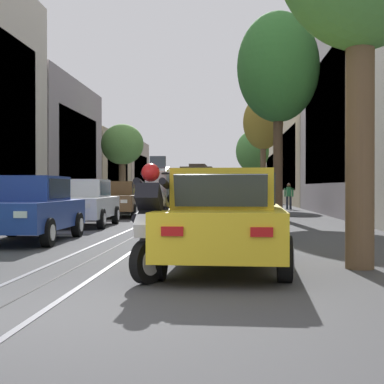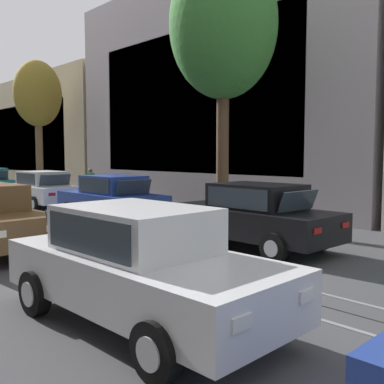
{
  "view_description": "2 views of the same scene",
  "coord_description": "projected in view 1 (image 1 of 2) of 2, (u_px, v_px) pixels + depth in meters",
  "views": [
    {
      "loc": [
        2.44,
        -5.52,
        1.29
      ],
      "look_at": [
        0.22,
        31.6,
        1.03
      ],
      "focal_mm": 54.31,
      "sensor_mm": 36.0,
      "label": 1
    },
    {
      "loc": [
        -5.93,
        9.0,
        2.27
      ],
      "look_at": [
        1.83,
        17.28,
        1.33
      ],
      "focal_mm": 41.84,
      "sensor_mm": 36.0,
      "label": 2
    }
  ],
  "objects": [
    {
      "name": "parked_car_white_fifth_right",
      "position": [
        227.0,
        197.0,
        32.89
      ],
      "size": [
        2.01,
        4.36,
        1.58
      ],
      "color": "silver",
      "rests_on": "ground"
    },
    {
      "name": "motorcycle_with_rider",
      "position": [
        153.0,
        214.0,
        8.25
      ],
      "size": [
        0.51,
        1.87,
        1.77
      ],
      "color": "black",
      "rests_on": "ground"
    },
    {
      "name": "parked_car_brown_fourth_left",
      "position": [
        118.0,
        199.0,
        25.7
      ],
      "size": [
        2.13,
        4.42,
        1.58
      ],
      "color": "brown",
      "rests_on": "ground"
    },
    {
      "name": "street_tree_kerb_right_second",
      "position": [
        278.0,
        68.0,
        24.08
      ],
      "size": [
        3.41,
        3.38,
        8.62
      ],
      "color": "brown",
      "rests_on": "ground"
    },
    {
      "name": "parked_car_teal_sixth_right",
      "position": [
        224.0,
        195.0,
        39.25
      ],
      "size": [
        2.13,
        4.42,
        1.58
      ],
      "color": "#196B70",
      "rests_on": "ground"
    },
    {
      "name": "trolley_track_rails",
      "position": [
        189.0,
        208.0,
        37.34
      ],
      "size": [
        1.14,
        75.47,
        0.01
      ],
      "color": "gray",
      "rests_on": "ground"
    },
    {
      "name": "parked_car_yellow_near_right",
      "position": [
        225.0,
        219.0,
        9.32
      ],
      "size": [
        2.15,
        4.42,
        1.58
      ],
      "color": "gold",
      "rests_on": "ground"
    },
    {
      "name": "cable_car_trolley",
      "position": [
        199.0,
        184.0,
        50.46
      ],
      "size": [
        2.61,
        9.14,
        3.28
      ],
      "color": "brown",
      "rests_on": "ground"
    },
    {
      "name": "parked_car_blue_second_left",
      "position": [
        29.0,
        208.0,
        14.05
      ],
      "size": [
        2.05,
        4.38,
        1.58
      ],
      "color": "#233D93",
      "rests_on": "ground"
    },
    {
      "name": "building_facade_right",
      "position": [
        342.0,
        142.0,
        35.93
      ],
      "size": [
        5.76,
        67.17,
        10.1
      ],
      "color": "beige",
      "rests_on": "ground"
    },
    {
      "name": "street_tree_kerb_right_mid",
      "position": [
        263.0,
        124.0,
        38.01
      ],
      "size": [
        2.64,
        2.12,
        7.39
      ],
      "color": "brown",
      "rests_on": "ground"
    },
    {
      "name": "parked_car_blue_fourth_right",
      "position": [
        227.0,
        198.0,
        27.38
      ],
      "size": [
        2.01,
        4.37,
        1.58
      ],
      "color": "#233D93",
      "rests_on": "ground"
    },
    {
      "name": "building_facade_left",
      "position": [
        31.0,
        140.0,
        35.8
      ],
      "size": [
        5.62,
        67.17,
        10.8
      ],
      "color": "gray",
      "rests_on": "ground"
    },
    {
      "name": "street_tree_kerb_right_fourth",
      "position": [
        252.0,
        152.0,
        53.68
      ],
      "size": [
        3.06,
        2.61,
        6.61
      ],
      "color": "brown",
      "rests_on": "ground"
    },
    {
      "name": "parked_car_black_mid_right",
      "position": [
        230.0,
        201.0,
        21.35
      ],
      "size": [
        2.02,
        4.37,
        1.58
      ],
      "color": "black",
      "rests_on": "ground"
    },
    {
      "name": "parked_car_teal_second_right",
      "position": [
        221.0,
        207.0,
        15.13
      ],
      "size": [
        2.15,
        4.42,
        1.58
      ],
      "color": "#196B70",
      "rests_on": "ground"
    },
    {
      "name": "street_tree_kerb_left_second",
      "position": [
        122.0,
        146.0,
        38.15
      ],
      "size": [
        2.81,
        2.29,
        5.5
      ],
      "color": "brown",
      "rests_on": "ground"
    },
    {
      "name": "ground_plane",
      "position": [
        183.0,
        211.0,
        32.6
      ],
      "size": [
        168.69,
        168.69,
        0.0
      ],
      "primitive_type": "plane",
      "color": "#424244"
    },
    {
      "name": "pedestrian_on_left_pavement",
      "position": [
        289.0,
        195.0,
        34.91
      ],
      "size": [
        0.55,
        0.39,
        1.57
      ],
      "color": "#282D38",
      "rests_on": "ground"
    },
    {
      "name": "parked_car_green_fifth_left",
      "position": [
        137.0,
        197.0,
        30.91
      ],
      "size": [
        2.14,
        4.42,
        1.58
      ],
      "color": "#1E6038",
      "rests_on": "ground"
    },
    {
      "name": "parked_car_white_mid_left",
      "position": [
        83.0,
        203.0,
        19.57
      ],
      "size": [
        2.08,
        4.4,
        1.58
      ],
      "color": "silver",
      "rests_on": "ground"
    }
  ]
}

